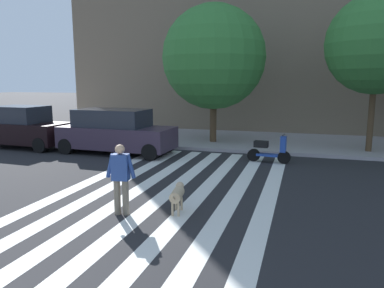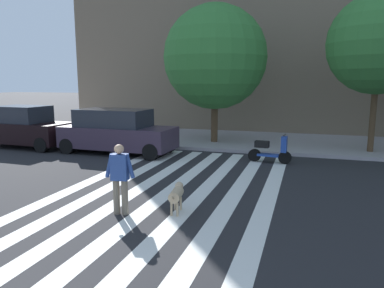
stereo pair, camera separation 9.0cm
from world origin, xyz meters
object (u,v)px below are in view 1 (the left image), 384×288
Objects in this scene: parked_car_near_curb at (23,128)px; pedestrian_dog_walker at (121,175)px; parked_scooter at (269,150)px; street_tree_middle at (377,44)px; street_tree_nearest at (214,57)px; parked_car_behind_first at (116,132)px; dog_on_leash at (177,194)px.

parked_car_near_curb is 10.71m from pedestrian_dog_walker.
street_tree_middle reaches higher than parked_scooter.
parked_car_near_curb is at bearing -179.75° from parked_scooter.
street_tree_middle is (6.84, -0.51, 0.36)m from street_tree_nearest.
parked_scooter is at bearing -144.37° from street_tree_middle.
street_tree_middle reaches higher than pedestrian_dog_walker.
parked_scooter is 0.26× the size of street_tree_middle.
parked_car_behind_first is 7.48m from pedestrian_dog_walker.
street_tree_middle reaches higher than parked_car_behind_first.
pedestrian_dog_walker reaches higher than parked_scooter.
parked_car_near_curb is at bearing 142.68° from pedestrian_dog_walker.
street_tree_middle is (10.30, 2.82, 3.59)m from parked_car_behind_first.
street_tree_nearest is 10.34m from pedestrian_dog_walker.
street_tree_nearest is (8.25, 3.32, 3.23)m from parked_car_near_curb.
parked_car_behind_first is 0.77× the size of street_tree_nearest.
dog_on_leash is at bearing -121.49° from street_tree_middle.
parked_car_near_curb is at bearing -158.06° from street_tree_nearest.
street_tree_nearest is 3.93× the size of pedestrian_dog_walker.
street_tree_nearest reaches higher than street_tree_middle.
parked_car_behind_first reaches higher than parked_scooter.
parked_car_behind_first is 5.78m from street_tree_nearest.
pedestrian_dog_walker is 1.38m from dog_on_leash.
street_tree_nearest reaches higher than dog_on_leash.
parked_car_near_curb is 2.62× the size of parked_scooter.
street_tree_nearest is 6.56× the size of dog_on_leash.
pedestrian_dog_walker is (-6.58, -9.31, -3.59)m from street_tree_middle.
street_tree_middle is (3.86, 2.77, 4.04)m from parked_scooter.
street_tree_nearest reaches higher than pedestrian_dog_walker.
parked_car_near_curb is 11.25m from parked_scooter.
parked_car_behind_first is at bearing 0.00° from parked_car_near_curb.
dog_on_leash is (1.18, 0.51, -0.48)m from pedestrian_dog_walker.
street_tree_middle is at bearing 35.63° from parked_scooter.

